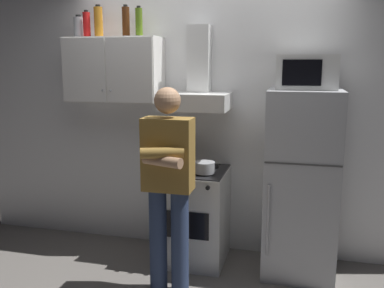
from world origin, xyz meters
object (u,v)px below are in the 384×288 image
Objects in this scene: person_standing at (168,184)px; bottle_olive_oil at (139,22)px; stove_oven at (193,215)px; bottle_liquor_amber at (98,22)px; bottle_rum_dark at (126,22)px; microwave at (307,72)px; cooking_pot at (205,167)px; refrigerator at (301,184)px; bottle_soda_red at (87,25)px; range_hood at (197,87)px; bottle_canister_steel at (79,27)px; upper_cabinet at (114,70)px.

person_standing is 1.56m from bottle_olive_oil.
bottle_liquor_amber reaches higher than stove_oven.
bottle_liquor_amber is at bearing -174.02° from bottle_rum_dark.
stove_oven is 2.99× the size of bottle_liquor_amber.
cooking_pot is (-0.82, -0.14, -0.82)m from microwave.
microwave reaches higher than refrigerator.
person_standing is 1.62m from bottle_rum_dark.
stove_oven is 1.62m from microwave.
refrigerator is at bearing 8.32° from cooking_pot.
refrigerator is (0.95, 0.00, 0.37)m from stove_oven.
bottle_rum_dark reaches higher than bottle_soda_red.
stove_oven is at bearing -90.00° from range_hood.
refrigerator is 2.50m from bottle_canister_steel.
cooking_pot is (0.13, -0.25, -0.67)m from range_hood.
person_standing is (-1.00, -0.62, -0.84)m from microwave.
range_hood is 1.25m from refrigerator.
bottle_soda_red is 0.51m from bottle_olive_oil.
refrigerator is 5.70× the size of cooking_pot.
bottle_canister_steel is (-2.10, 0.14, 1.35)m from refrigerator.
refrigerator is at bearing -5.37° from bottle_rum_dark.
person_standing is (-1.00, -0.61, 0.10)m from refrigerator.
upper_cabinet is 3.12× the size of bottle_rum_dark.
bottle_rum_dark is at bearing 167.24° from stove_oven.
bottle_soda_red is at bearing 176.99° from refrigerator.
bottle_rum_dark reaches higher than range_hood.
range_hood is at bearing 173.54° from microwave.
bottle_olive_oil is 0.61m from bottle_canister_steel.
person_standing is 5.69× the size of bottle_rum_dark.
microwave is at bearing 32.00° from person_standing.
bottle_canister_steel reaches higher than upper_cabinet.
refrigerator reaches higher than cooking_pot.
upper_cabinet is 2.00m from refrigerator.
bottle_soda_red is 0.90× the size of bottle_olive_oil.
bottle_canister_steel is at bearing 173.18° from stove_oven.
refrigerator is at bearing 0.04° from stove_oven.
bottle_rum_dark reaches higher than refrigerator.
stove_oven is at bearing -179.96° from refrigerator.
stove_oven is at bearing 137.51° from cooking_pot.
upper_cabinet reaches higher than microwave.
microwave is (-0.00, 0.02, 0.94)m from refrigerator.
refrigerator is 3.33× the size of microwave.
cooking_pot is at bearing -11.33° from bottle_canister_steel.
stove_oven is at bearing -178.85° from microwave.
upper_cabinet is 0.55× the size of person_standing.
stove_oven is 2.00m from bottle_liquor_amber.
range_hood is 1.11m from bottle_liquor_amber.
cooking_pot is 0.97× the size of bottle_rum_dark.
bottle_rum_dark reaches higher than bottle_canister_steel.
range_hood reaches higher than refrigerator.
bottle_liquor_amber is 0.12m from bottle_soda_red.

